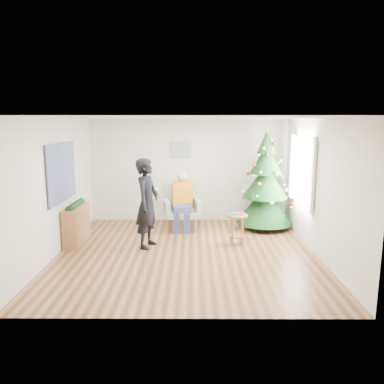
{
  "coord_description": "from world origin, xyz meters",
  "views": [
    {
      "loc": [
        0.14,
        -6.98,
        2.52
      ],
      "look_at": [
        0.1,
        0.6,
        1.1
      ],
      "focal_mm": 35.0,
      "sensor_mm": 36.0,
      "label": 1
    }
  ],
  "objects_px": {
    "stool": "(237,229)",
    "armchair": "(182,213)",
    "console": "(76,225)",
    "standing_man": "(147,203)",
    "christmas_tree": "(265,183)"
  },
  "relations": [
    {
      "from": "christmas_tree",
      "to": "armchair",
      "type": "distance_m",
      "value": 2.11
    },
    {
      "from": "stool",
      "to": "standing_man",
      "type": "distance_m",
      "value": 1.93
    },
    {
      "from": "christmas_tree",
      "to": "armchair",
      "type": "height_order",
      "value": "christmas_tree"
    },
    {
      "from": "stool",
      "to": "standing_man",
      "type": "xyz_separation_m",
      "value": [
        -1.84,
        -0.13,
        0.58
      ]
    },
    {
      "from": "christmas_tree",
      "to": "armchair",
      "type": "xyz_separation_m",
      "value": [
        -1.99,
        -0.12,
        -0.7
      ]
    },
    {
      "from": "armchair",
      "to": "standing_man",
      "type": "distance_m",
      "value": 1.56
    },
    {
      "from": "stool",
      "to": "standing_man",
      "type": "relative_size",
      "value": 0.35
    },
    {
      "from": "stool",
      "to": "armchair",
      "type": "height_order",
      "value": "armchair"
    },
    {
      "from": "christmas_tree",
      "to": "console",
      "type": "distance_m",
      "value": 4.4
    },
    {
      "from": "armchair",
      "to": "console",
      "type": "distance_m",
      "value": 2.45
    },
    {
      "from": "stool",
      "to": "console",
      "type": "xyz_separation_m",
      "value": [
        -3.37,
        0.09,
        0.07
      ]
    },
    {
      "from": "stool",
      "to": "console",
      "type": "height_order",
      "value": "console"
    },
    {
      "from": "christmas_tree",
      "to": "console",
      "type": "xyz_separation_m",
      "value": [
        -4.17,
        -1.22,
        -0.69
      ]
    },
    {
      "from": "armchair",
      "to": "stool",
      "type": "bearing_deg",
      "value": -54.38
    },
    {
      "from": "standing_man",
      "to": "stool",
      "type": "bearing_deg",
      "value": -70.85
    }
  ]
}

